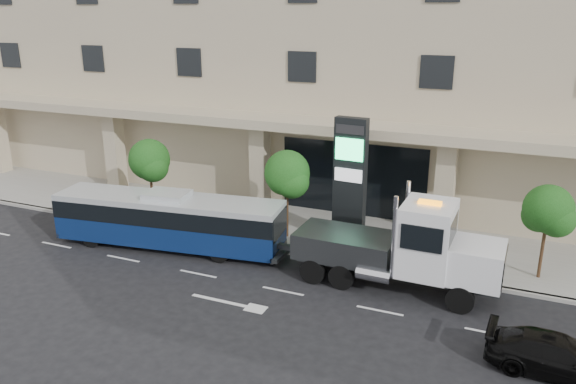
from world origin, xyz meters
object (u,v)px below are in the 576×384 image
black_sedan (558,356)px  signage_pylon (350,181)px  tow_truck (405,249)px  city_bus (169,219)px

black_sedan → signage_pylon: bearing=54.3°
tow_truck → signage_pylon: signage_pylon is taller
tow_truck → black_sedan: tow_truck is taller
signage_pylon → tow_truck: bearing=-41.2°
city_bus → black_sedan: size_ratio=2.60×
city_bus → signage_pylon: 8.74m
tow_truck → black_sedan: (5.62, -3.74, -1.13)m
city_bus → tow_truck: bearing=-7.0°
tow_truck → black_sedan: bearing=-32.6°
city_bus → black_sedan: bearing=-19.8°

